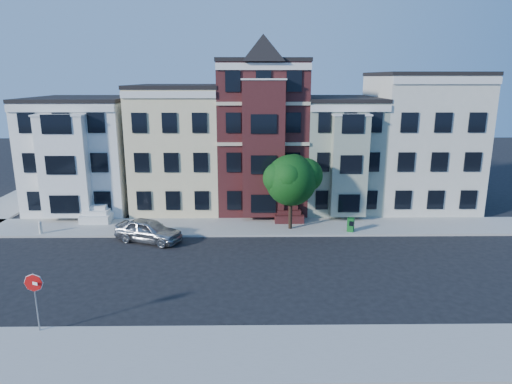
{
  "coord_description": "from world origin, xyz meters",
  "views": [
    {
      "loc": [
        -0.98,
        -24.25,
        10.89
      ],
      "look_at": [
        -0.65,
        2.27,
        4.2
      ],
      "focal_mm": 32.0,
      "sensor_mm": 36.0,
      "label": 1
    }
  ],
  "objects_px": {
    "parked_car": "(148,230)",
    "newspaper_box": "(351,225)",
    "stop_sign": "(36,299)",
    "fire_hydrant": "(40,229)",
    "street_tree": "(291,184)"
  },
  "relations": [
    {
      "from": "parked_car",
      "to": "stop_sign",
      "type": "bearing_deg",
      "value": -169.91
    },
    {
      "from": "parked_car",
      "to": "stop_sign",
      "type": "height_order",
      "value": "stop_sign"
    },
    {
      "from": "parked_car",
      "to": "fire_hydrant",
      "type": "height_order",
      "value": "parked_car"
    },
    {
      "from": "parked_car",
      "to": "fire_hydrant",
      "type": "relative_size",
      "value": 6.35
    },
    {
      "from": "newspaper_box",
      "to": "stop_sign",
      "type": "xyz_separation_m",
      "value": [
        -16.4,
        -13.0,
        1.01
      ]
    },
    {
      "from": "street_tree",
      "to": "newspaper_box",
      "type": "relative_size",
      "value": 6.76
    },
    {
      "from": "street_tree",
      "to": "fire_hydrant",
      "type": "relative_size",
      "value": 9.2
    },
    {
      "from": "street_tree",
      "to": "fire_hydrant",
      "type": "xyz_separation_m",
      "value": [
        -17.75,
        -0.89,
        -3.0
      ]
    },
    {
      "from": "fire_hydrant",
      "to": "street_tree",
      "type": "bearing_deg",
      "value": 2.88
    },
    {
      "from": "parked_car",
      "to": "newspaper_box",
      "type": "xyz_separation_m",
      "value": [
        14.11,
        1.5,
        -0.14
      ]
    },
    {
      "from": "street_tree",
      "to": "stop_sign",
      "type": "xyz_separation_m",
      "value": [
        -12.13,
        -13.7,
        -1.86
      ]
    },
    {
      "from": "newspaper_box",
      "to": "fire_hydrant",
      "type": "relative_size",
      "value": 1.36
    },
    {
      "from": "parked_car",
      "to": "newspaper_box",
      "type": "distance_m",
      "value": 14.19
    },
    {
      "from": "street_tree",
      "to": "stop_sign",
      "type": "relative_size",
      "value": 2.23
    },
    {
      "from": "parked_car",
      "to": "newspaper_box",
      "type": "relative_size",
      "value": 4.67
    }
  ]
}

